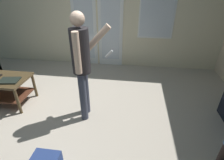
# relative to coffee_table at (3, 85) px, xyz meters

# --- Properties ---
(ground_plane) EXTENTS (6.38, 4.66, 0.02)m
(ground_plane) POSITION_rel_coffee_table_xyz_m (1.25, -0.26, -0.38)
(ground_plane) COLOR #B2A897
(wall_back_with_doors) EXTENTS (6.38, 0.09, 2.65)m
(wall_back_with_doors) POSITION_rel_coffee_table_xyz_m (1.30, 2.04, 0.92)
(wall_back_with_doors) COLOR beige
(wall_back_with_doors) RESTS_ON ground_plane
(coffee_table) EXTENTS (0.92, 0.60, 0.52)m
(coffee_table) POSITION_rel_coffee_table_xyz_m (0.00, 0.00, 0.00)
(coffee_table) COLOR #473721
(coffee_table) RESTS_ON ground_plane
(person_adult) EXTENTS (0.57, 0.48, 1.67)m
(person_adult) POSITION_rel_coffee_table_xyz_m (1.56, -0.14, 0.62)
(person_adult) COLOR #3B3F50
(person_adult) RESTS_ON ground_plane
(laptop_closed) EXTENTS (0.35, 0.28, 0.02)m
(laptop_closed) POSITION_rel_coffee_table_xyz_m (0.23, -0.08, 0.15)
(laptop_closed) COLOR black
(laptop_closed) RESTS_ON coffee_table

